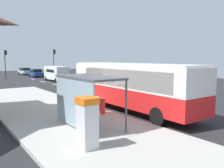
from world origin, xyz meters
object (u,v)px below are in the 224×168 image
Objects in this scene: white_van at (56,73)px; bus at (129,84)px; traffic_light_far_side at (5,60)px; sedan_far at (25,71)px; recycling_bin_orange at (89,102)px; bus_shelter at (83,88)px; recycling_bin_red at (101,106)px; recycling_bin_yellow at (95,104)px; ticket_machine at (87,122)px; traffic_light_near_side at (54,59)px; sedan_near at (36,73)px.

bus is at bearing -100.02° from white_van.
sedan_far is at bearing 55.98° from traffic_light_far_side.
sedan_far is 39.19m from recycling_bin_orange.
white_van is at bearing 70.40° from bus_shelter.
recycling_bin_yellow is (0.00, 0.70, 0.00)m from recycling_bin_red.
sedan_far is 39.88m from recycling_bin_yellow.
ticket_machine reaches higher than recycling_bin_orange.
white_van is at bearing -61.20° from traffic_light_far_side.
recycling_bin_yellow is 32.18m from traffic_light_near_side.
sedan_far is (-0.00, 7.47, 0.00)m from sedan_near.
bus reaches higher than sedan_near.
sedan_near is 1.11× the size of bus_shelter.
traffic_light_near_side reaches higher than sedan_far.
ticket_machine is 36.68m from traffic_light_far_side.
recycling_bin_yellow is (-2.49, 0.42, -1.19)m from bus.
traffic_light_near_side is at bearing -5.32° from traffic_light_far_side.
traffic_light_near_side is at bearing 70.17° from bus_shelter.
recycling_bin_orange is 0.18× the size of traffic_light_near_side.
recycling_bin_yellow is 0.24× the size of bus_shelter.
traffic_light_far_side is (-5.40, -8.00, 2.55)m from sedan_far.
recycling_bin_orange is (-2.49, 1.12, -1.19)m from bus.
bus is at bearing -9.63° from recycling_bin_yellow.
bus is at bearing -24.27° from recycling_bin_orange.
traffic_light_far_side is (1.10, 30.65, 2.69)m from recycling_bin_orange.
traffic_light_far_side is (1.10, 32.05, 2.69)m from recycling_bin_red.
recycling_bin_red is 1.00× the size of recycling_bin_yellow.
ticket_machine is (-9.93, -36.86, 0.38)m from sedan_near.
white_van reaches higher than recycling_bin_red.
traffic_light_near_side is at bearing 72.39° from recycling_bin_yellow.
recycling_bin_yellow is (-6.50, -31.88, -0.14)m from sedan_near.
recycling_bin_yellow is at bearing 170.37° from bus.
recycling_bin_red is 0.70m from recycling_bin_yellow.
sedan_far reaches higher than recycling_bin_yellow.
sedan_near and sedan_far have the same top height.
traffic_light_near_side is at bearing -70.01° from sedan_far.
traffic_light_far_side reaches higher than recycling_bin_orange.
sedan_near is at bearing 78.71° from recycling_bin_red.
ticket_machine is 5.51m from recycling_bin_red.
bus reaches higher than white_van.
recycling_bin_yellow is 0.19× the size of traffic_light_far_side.
bus_shelter reaches higher than white_van.
white_van is 11.18m from traffic_light_far_side.
bus_shelter reaches higher than recycling_bin_red.
recycling_bin_yellow is 0.18× the size of traffic_light_near_side.
recycling_bin_red is (-2.49, -0.28, -1.19)m from bus.
recycling_bin_orange is 31.52m from traffic_light_near_side.
ticket_machine is 0.48× the size of bus_shelter.
ticket_machine is (-9.93, -44.33, 0.38)m from sedan_far.
sedan_near reaches higher than recycling_bin_orange.
recycling_bin_red is 0.18× the size of traffic_light_near_side.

